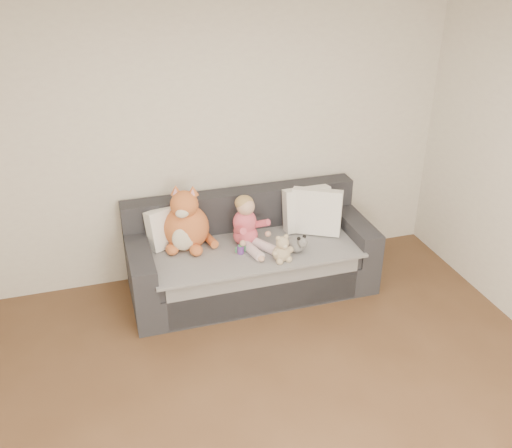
{
  "coord_description": "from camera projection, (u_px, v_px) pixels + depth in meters",
  "views": [
    {
      "loc": [
        -1.02,
        -2.27,
        3.02
      ],
      "look_at": [
        0.24,
        1.87,
        0.75
      ],
      "focal_mm": 40.0,
      "sensor_mm": 36.0,
      "label": 1
    }
  ],
  "objects": [
    {
      "name": "room_shell",
      "position": [
        289.0,
        256.0,
        3.35
      ],
      "size": [
        5.0,
        5.0,
        5.0
      ],
      "color": "brown",
      "rests_on": "ground"
    },
    {
      "name": "cushion_right_front",
      "position": [
        316.0,
        212.0,
        5.25
      ],
      "size": [
        0.5,
        0.4,
        0.43
      ],
      "rotation": [
        0.0,
        0.0,
        -0.5
      ],
      "color": "white",
      "rests_on": "sofa"
    },
    {
      "name": "sippy_cup",
      "position": [
        240.0,
        248.0,
        4.97
      ],
      "size": [
        0.09,
        0.06,
        0.1
      ],
      "rotation": [
        0.0,
        0.0,
        -0.01
      ],
      "color": "#6A389A",
      "rests_on": "sofa"
    },
    {
      "name": "plush_cow",
      "position": [
        297.0,
        244.0,
        4.99
      ],
      "size": [
        0.15,
        0.23,
        0.19
      ],
      "rotation": [
        0.0,
        0.0,
        0.32
      ],
      "color": "white",
      "rests_on": "sofa"
    },
    {
      "name": "cushion_left",
      "position": [
        168.0,
        226.0,
        5.06
      ],
      "size": [
        0.43,
        0.32,
        0.37
      ],
      "rotation": [
        0.0,
        0.0,
        0.42
      ],
      "color": "white",
      "rests_on": "sofa"
    },
    {
      "name": "teddy_bear",
      "position": [
        282.0,
        251.0,
        4.84
      ],
      "size": [
        0.2,
        0.15,
        0.25
      ],
      "rotation": [
        0.0,
        0.0,
        0.16
      ],
      "color": "tan",
      "rests_on": "sofa"
    },
    {
      "name": "sofa",
      "position": [
        250.0,
        257.0,
        5.26
      ],
      "size": [
        2.2,
        0.94,
        0.85
      ],
      "color": "#25262A",
      "rests_on": "ground"
    },
    {
      "name": "plush_cat",
      "position": [
        186.0,
        224.0,
        5.0
      ],
      "size": [
        0.47,
        0.43,
        0.61
      ],
      "rotation": [
        0.0,
        0.0,
        -0.37
      ],
      "color": "#BA5229",
      "rests_on": "sofa"
    },
    {
      "name": "cushion_right_back",
      "position": [
        307.0,
        209.0,
        5.32
      ],
      "size": [
        0.44,
        0.2,
        0.42
      ],
      "rotation": [
        0.0,
        0.0,
        0.01
      ],
      "color": "white",
      "rests_on": "sofa"
    },
    {
      "name": "toddler",
      "position": [
        248.0,
        225.0,
        5.04
      ],
      "size": [
        0.34,
        0.48,
        0.48
      ],
      "rotation": [
        0.0,
        0.0,
        0.35
      ],
      "color": "#CF4953",
      "rests_on": "sofa"
    }
  ]
}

